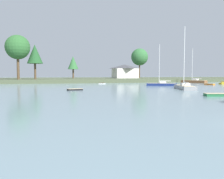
# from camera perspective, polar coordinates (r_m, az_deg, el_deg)

# --- Properties ---
(far_shore_bank) EXTENTS (241.32, 55.92, 1.26)m
(far_shore_bank) POSITION_cam_1_polar(r_m,az_deg,el_deg) (106.21, -7.97, 2.42)
(far_shore_bank) COLOR #4C563D
(far_shore_bank) RESTS_ON ground
(dinghy_white) EXTENTS (2.86, 3.69, 0.50)m
(dinghy_white) POSITION_cam_1_polar(r_m,az_deg,el_deg) (73.20, -2.40, 1.48)
(dinghy_white) COLOR white
(dinghy_white) RESTS_ON ground
(sailboat_grey) EXTENTS (4.86, 9.00, 13.17)m
(sailboat_grey) POSITION_cam_1_polar(r_m,az_deg,el_deg) (49.51, 17.27, 0.39)
(sailboat_grey) COLOR gray
(sailboat_grey) RESTS_ON ground
(sailboat_navy) EXTENTS (7.79, 5.35, 11.27)m
(sailboat_navy) POSITION_cam_1_polar(r_m,az_deg,el_deg) (62.67, 11.97, 1.12)
(sailboat_navy) COLOR navy
(sailboat_navy) RESTS_ON ground
(dinghy_black) EXTENTS (3.12, 1.91, 0.43)m
(dinghy_black) POSITION_cam_1_polar(r_m,az_deg,el_deg) (44.48, -9.05, -0.04)
(dinghy_black) COLOR black
(dinghy_black) RESTS_ON ground
(sailboat_wood) EXTENTS (6.25, 8.74, 12.56)m
(sailboat_wood) POSITION_cam_1_polar(r_m,az_deg,el_deg) (85.98, 19.32, 1.70)
(sailboat_wood) COLOR brown
(sailboat_wood) RESTS_ON ground
(dinghy_orange) EXTENTS (2.22, 3.08, 0.54)m
(dinghy_orange) POSITION_cam_1_polar(r_m,az_deg,el_deg) (72.13, 22.70, 1.17)
(dinghy_orange) COLOR orange
(dinghy_orange) RESTS_ON ground
(dinghy_green) EXTENTS (3.46, 2.27, 0.56)m
(dinghy_green) POSITION_cam_1_polar(r_m,az_deg,el_deg) (35.16, 24.08, -1.26)
(dinghy_green) COLOR #236B3D
(dinghy_green) RESTS_ON ground
(shore_tree_left) EXTENTS (7.97, 7.97, 13.90)m
(shore_tree_left) POSITION_cam_1_polar(r_m,az_deg,el_deg) (112.17, 6.74, 7.87)
(shore_tree_left) COLOR brown
(shore_tree_left) RESTS_ON far_shore_bank
(shore_tree_far_right) EXTENTS (8.07, 8.07, 14.80)m
(shore_tree_far_right) POSITION_cam_1_polar(r_m,az_deg,el_deg) (85.04, -22.04, 9.50)
(shore_tree_far_right) COLOR brown
(shore_tree_far_right) RESTS_ON far_shore_bank
(shore_tree_inland_a) EXTENTS (5.38, 5.38, 12.09)m
(shore_tree_inland_a) POSITION_cam_1_polar(r_m,az_deg,el_deg) (86.55, -18.31, 8.16)
(shore_tree_inland_a) COLOR brown
(shore_tree_inland_a) RESTS_ON far_shore_bank
(shore_tree_left_mid) EXTENTS (4.47, 4.47, 9.36)m
(shore_tree_left_mid) POSITION_cam_1_polar(r_m,az_deg,el_deg) (100.67, -9.47, 6.42)
(shore_tree_left_mid) COLOR brown
(shore_tree_left_mid) RESTS_ON far_shore_bank
(cottage_eastern) EXTENTS (10.64, 10.20, 6.11)m
(cottage_eastern) POSITION_cam_1_polar(r_m,az_deg,el_deg) (105.05, 3.14, 4.50)
(cottage_eastern) COLOR silver
(cottage_eastern) RESTS_ON far_shore_bank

